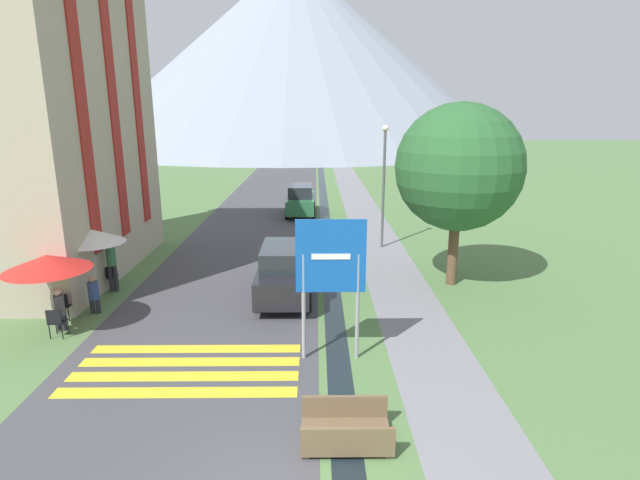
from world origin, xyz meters
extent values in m
plane|color=#517542|center=(0.00, 20.00, 0.00)|extent=(160.00, 160.00, 0.00)
cube|color=#424247|center=(-2.50, 30.00, 0.00)|extent=(6.40, 60.00, 0.01)
cube|color=slate|center=(3.60, 30.00, 0.00)|extent=(2.20, 60.00, 0.01)
cube|color=black|center=(1.20, 30.00, 0.00)|extent=(0.60, 60.00, 0.00)
cube|color=yellow|center=(-2.50, 3.26, 0.01)|extent=(5.44, 0.44, 0.01)
cube|color=yellow|center=(-2.50, 3.96, 0.01)|extent=(5.44, 0.44, 0.01)
cube|color=yellow|center=(-2.50, 4.66, 0.01)|extent=(5.44, 0.44, 0.01)
cube|color=yellow|center=(-2.50, 5.36, 0.01)|extent=(5.44, 0.44, 0.01)
cone|color=gray|center=(-3.00, 84.70, 15.56)|extent=(73.48, 73.48, 31.11)
cube|color=tan|center=(-9.40, 12.00, 5.99)|extent=(5.47, 9.20, 11.97)
cube|color=maroon|center=(-6.63, 9.47, 5.99)|extent=(0.06, 0.70, 8.98)
cube|color=maroon|center=(-6.63, 12.00, 5.99)|extent=(0.06, 0.70, 8.98)
cube|color=maroon|center=(-6.63, 14.53, 5.99)|extent=(0.06, 0.70, 8.98)
cylinder|color=gray|center=(0.33, 4.87, 1.37)|extent=(0.10, 0.10, 2.75)
cylinder|color=gray|center=(1.67, 4.87, 1.37)|extent=(0.10, 0.10, 2.75)
cube|color=#1451AD|center=(1.00, 4.85, 2.70)|extent=(1.70, 0.05, 1.82)
cube|color=white|center=(1.00, 4.82, 2.70)|extent=(0.94, 0.02, 0.14)
cube|color=brown|center=(1.20, 1.54, 0.14)|extent=(1.70, 1.10, 0.12)
cube|color=brown|center=(1.20, 1.03, 0.43)|extent=(1.70, 0.08, 0.45)
cube|color=brown|center=(1.20, 2.05, 0.43)|extent=(1.70, 0.08, 0.45)
cube|color=brown|center=(0.43, 1.54, 0.04)|extent=(0.16, 0.99, 0.08)
cube|color=brown|center=(1.97, 1.54, 0.04)|extent=(0.16, 0.99, 0.08)
cube|color=black|center=(-0.40, 9.24, 0.72)|extent=(1.69, 4.29, 0.84)
cube|color=#23282D|center=(-0.40, 9.03, 1.48)|extent=(1.44, 2.36, 0.68)
cylinder|color=black|center=(-1.21, 10.57, 0.30)|extent=(0.18, 0.60, 0.60)
cylinder|color=black|center=(0.41, 10.57, 0.30)|extent=(0.18, 0.60, 0.60)
cylinder|color=black|center=(-1.21, 7.91, 0.30)|extent=(0.18, 0.60, 0.60)
cylinder|color=black|center=(0.41, 7.91, 0.30)|extent=(0.18, 0.60, 0.60)
cube|color=#28663D|center=(-0.26, 22.88, 0.72)|extent=(1.62, 4.24, 0.84)
cube|color=#23282D|center=(-0.26, 22.67, 1.48)|extent=(1.38, 2.33, 0.68)
cylinder|color=black|center=(-1.03, 24.20, 0.30)|extent=(0.18, 0.60, 0.60)
cylinder|color=black|center=(0.51, 24.20, 0.30)|extent=(0.18, 0.60, 0.60)
cylinder|color=black|center=(-1.03, 21.57, 0.30)|extent=(0.18, 0.60, 0.60)
cylinder|color=black|center=(0.51, 21.57, 0.30)|extent=(0.18, 0.60, 0.60)
cube|color=black|center=(-6.50, 6.17, 0.45)|extent=(0.40, 0.40, 0.04)
cube|color=black|center=(-6.50, 5.99, 0.65)|extent=(0.40, 0.04, 0.40)
cylinder|color=black|center=(-6.67, 6.34, 0.23)|extent=(0.03, 0.03, 0.45)
cylinder|color=black|center=(-6.33, 6.34, 0.23)|extent=(0.03, 0.03, 0.45)
cylinder|color=black|center=(-6.67, 6.00, 0.23)|extent=(0.03, 0.03, 0.45)
cylinder|color=black|center=(-6.33, 6.00, 0.23)|extent=(0.03, 0.03, 0.45)
cube|color=black|center=(-6.58, 10.04, 0.45)|extent=(0.40, 0.40, 0.04)
cube|color=black|center=(-6.58, 9.86, 0.65)|extent=(0.40, 0.04, 0.40)
cylinder|color=black|center=(-6.75, 10.21, 0.23)|extent=(0.03, 0.03, 0.45)
cylinder|color=black|center=(-6.41, 10.21, 0.23)|extent=(0.03, 0.03, 0.45)
cylinder|color=black|center=(-6.75, 9.87, 0.23)|extent=(0.03, 0.03, 0.45)
cylinder|color=black|center=(-6.41, 9.87, 0.23)|extent=(0.03, 0.03, 0.45)
cube|color=black|center=(-6.96, 7.34, 0.45)|extent=(0.40, 0.40, 0.04)
cube|color=black|center=(-6.96, 7.16, 0.65)|extent=(0.40, 0.04, 0.40)
cylinder|color=black|center=(-7.13, 7.51, 0.23)|extent=(0.03, 0.03, 0.45)
cylinder|color=black|center=(-6.79, 7.51, 0.23)|extent=(0.03, 0.03, 0.45)
cylinder|color=black|center=(-7.13, 7.17, 0.23)|extent=(0.03, 0.03, 0.45)
cylinder|color=black|center=(-6.79, 7.17, 0.23)|extent=(0.03, 0.03, 0.45)
cube|color=black|center=(-6.90, 7.39, 0.45)|extent=(0.40, 0.40, 0.04)
cube|color=black|center=(-6.90, 7.21, 0.65)|extent=(0.40, 0.04, 0.40)
cylinder|color=black|center=(-7.07, 7.56, 0.23)|extent=(0.03, 0.03, 0.45)
cylinder|color=black|center=(-6.73, 7.56, 0.23)|extent=(0.03, 0.03, 0.45)
cylinder|color=black|center=(-7.07, 7.22, 0.23)|extent=(0.03, 0.03, 0.45)
cylinder|color=black|center=(-6.73, 7.22, 0.23)|extent=(0.03, 0.03, 0.45)
cylinder|color=#B7B2A8|center=(-6.72, 6.44, 1.09)|extent=(0.06, 0.06, 2.17)
cone|color=red|center=(-6.72, 6.44, 2.07)|extent=(2.31, 2.31, 0.43)
cylinder|color=#B7B2A8|center=(-6.66, 9.12, 1.12)|extent=(0.06, 0.06, 2.24)
cone|color=silver|center=(-6.66, 9.12, 2.14)|extent=(2.12, 2.12, 0.45)
cylinder|color=#282833|center=(-6.75, 6.59, 0.23)|extent=(0.14, 0.14, 0.46)
cylinder|color=#282833|center=(-6.57, 6.59, 0.23)|extent=(0.14, 0.14, 0.46)
cylinder|color=#4C4C56|center=(-6.66, 6.59, 0.76)|extent=(0.32, 0.32, 0.59)
sphere|color=beige|center=(-6.66, 6.59, 1.15)|extent=(0.22, 0.22, 0.22)
cylinder|color=#282833|center=(-6.29, 7.83, 0.23)|extent=(0.14, 0.14, 0.46)
cylinder|color=#282833|center=(-6.11, 7.83, 0.23)|extent=(0.14, 0.14, 0.46)
cylinder|color=navy|center=(-6.20, 7.83, 0.74)|extent=(0.32, 0.32, 0.56)
sphere|color=#9E755B|center=(-6.20, 7.83, 1.12)|extent=(0.22, 0.22, 0.22)
cylinder|color=#282833|center=(-6.46, 9.75, 0.47)|extent=(0.14, 0.14, 0.95)
cylinder|color=#282833|center=(-6.28, 9.75, 0.47)|extent=(0.14, 0.14, 0.95)
cylinder|color=#386B47|center=(-6.37, 9.75, 1.28)|extent=(0.32, 0.32, 0.66)
sphere|color=tan|center=(-6.37, 9.75, 1.71)|extent=(0.22, 0.22, 0.22)
cylinder|color=#515156|center=(3.68, 15.49, 2.61)|extent=(0.12, 0.12, 5.22)
sphere|color=silver|center=(3.68, 15.49, 5.34)|extent=(0.28, 0.28, 0.28)
cylinder|color=brown|center=(5.54, 10.40, 1.18)|extent=(0.36, 0.36, 2.36)
sphere|color=#285B2D|center=(5.54, 10.40, 4.22)|extent=(4.38, 4.38, 4.38)
camera|label=1|loc=(0.63, -6.66, 6.10)|focal=28.00mm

